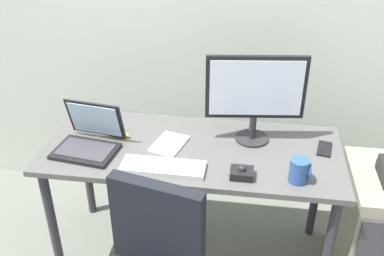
{
  "coord_description": "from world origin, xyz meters",
  "views": [
    {
      "loc": [
        0.28,
        -1.93,
        2.02
      ],
      "look_at": [
        0.0,
        0.0,
        0.87
      ],
      "focal_mm": 41.68,
      "sensor_mm": 36.0,
      "label": 1
    }
  ],
  "objects": [
    {
      "name": "cell_phone",
      "position": [
        0.68,
        0.08,
        0.75
      ],
      "size": [
        0.09,
        0.15,
        0.01
      ],
      "primitive_type": "cube",
      "rotation": [
        0.0,
        0.0,
        -0.19
      ],
      "color": "black",
      "rests_on": "desk"
    },
    {
      "name": "laptop",
      "position": [
        -0.53,
        -0.08,
        0.8
      ],
      "size": [
        0.35,
        0.32,
        0.23
      ],
      "color": "black",
      "rests_on": "desk"
    },
    {
      "name": "monitor_main",
      "position": [
        0.31,
        0.13,
        1.03
      ],
      "size": [
        0.51,
        0.18,
        0.48
      ],
      "color": "#262628",
      "rests_on": "desk"
    },
    {
      "name": "file_cabinet",
      "position": [
        1.03,
        -0.01,
        0.33
      ],
      "size": [
        0.42,
        0.53,
        0.67
      ],
      "color": "gray",
      "rests_on": "ground"
    },
    {
      "name": "trackball_mouse",
      "position": [
        0.27,
        -0.22,
        0.77
      ],
      "size": [
        0.11,
        0.09,
        0.07
      ],
      "color": "black",
      "rests_on": "desk"
    },
    {
      "name": "coffee_mug",
      "position": [
        0.53,
        -0.21,
        0.81
      ],
      "size": [
        0.1,
        0.09,
        0.12
      ],
      "color": "#2B4E8A",
      "rests_on": "desk"
    },
    {
      "name": "desk",
      "position": [
        0.0,
        0.0,
        0.66
      ],
      "size": [
        1.56,
        0.65,
        0.75
      ],
      "color": "#51504F",
      "rests_on": "ground"
    },
    {
      "name": "paper_notepad",
      "position": [
        -0.12,
        0.01,
        0.75
      ],
      "size": [
        0.2,
        0.24,
        0.01
      ],
      "primitive_type": "cube",
      "rotation": [
        0.0,
        0.0,
        -0.26
      ],
      "color": "white",
      "rests_on": "desk"
    },
    {
      "name": "keyboard",
      "position": [
        -0.11,
        -0.21,
        0.76
      ],
      "size": [
        0.41,
        0.14,
        0.03
      ],
      "color": "silver",
      "rests_on": "desk"
    },
    {
      "name": "ground_plane",
      "position": [
        0.0,
        0.0,
        0.0
      ],
      "size": [
        8.0,
        8.0,
        0.0
      ],
      "primitive_type": "plane",
      "color": "slate"
    },
    {
      "name": "banana",
      "position": [
        -0.44,
        0.06,
        0.77
      ],
      "size": [
        0.2,
        0.09,
        0.04
      ],
      "primitive_type": "ellipsoid",
      "rotation": [
        0.0,
        0.0,
        2.91
      ],
      "color": "yellow",
      "rests_on": "desk"
    }
  ]
}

